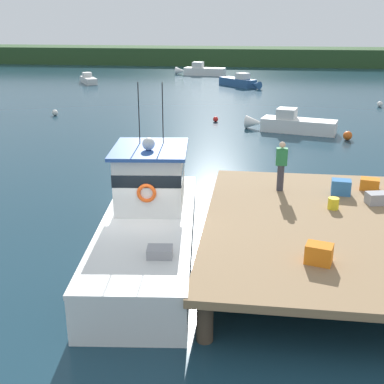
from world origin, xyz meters
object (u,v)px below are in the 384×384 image
(crate_stack_near_edge, at_px, (319,254))
(crate_stack_mid_dock, at_px, (341,187))
(mooring_buoy_inshore, at_px, (55,113))
(moored_boat_far_right, at_px, (201,71))
(crate_single_by_cleat, at_px, (370,184))
(mooring_buoy_outer, at_px, (380,104))
(main_fishing_boat, at_px, (150,220))
(moored_boat_off_the_point, at_px, (292,124))
(moored_boat_outer_mooring, at_px, (240,82))
(moored_boat_far_left, at_px, (88,79))
(bait_bucket, at_px, (333,203))
(mooring_buoy_spare_mooring, at_px, (216,119))
(mooring_buoy_channel_marker, at_px, (348,136))
(crate_single_far, at_px, (377,198))
(deckhand_by_the_boat, at_px, (281,165))

(crate_stack_near_edge, bearing_deg, crate_stack_mid_dock, 76.06)
(mooring_buoy_inshore, bearing_deg, moored_boat_far_right, 74.82)
(crate_single_by_cleat, distance_m, mooring_buoy_outer, 24.52)
(main_fishing_boat, xyz_separation_m, moored_boat_off_the_point, (5.12, 17.03, -0.53))
(crate_single_by_cleat, height_order, moored_boat_outer_mooring, crate_single_by_cleat)
(moored_boat_far_left, relative_size, mooring_buoy_inshore, 9.71)
(bait_bucket, distance_m, mooring_buoy_spare_mooring, 19.10)
(crate_single_by_cleat, relative_size, mooring_buoy_outer, 1.38)
(main_fishing_boat, distance_m, mooring_buoy_channel_marker, 17.29)
(mooring_buoy_channel_marker, bearing_deg, moored_boat_far_right, 110.48)
(crate_single_far, relative_size, bait_bucket, 1.76)
(deckhand_by_the_boat, relative_size, moored_boat_outer_mooring, 0.36)
(crate_single_far, bearing_deg, deckhand_by_the_boat, 162.85)
(crate_single_far, bearing_deg, mooring_buoy_inshore, 133.93)
(main_fishing_boat, relative_size, crate_stack_near_edge, 16.56)
(main_fishing_boat, xyz_separation_m, moored_boat_far_left, (-14.82, 38.15, -0.64))
(crate_single_far, height_order, crate_single_by_cleat, crate_single_by_cleat)
(moored_boat_far_left, distance_m, moored_boat_outer_mooring, 16.01)
(crate_stack_near_edge, bearing_deg, mooring_buoy_spare_mooring, 100.94)
(moored_boat_outer_mooring, bearing_deg, crate_stack_near_edge, -85.22)
(crate_single_far, relative_size, deckhand_by_the_boat, 0.37)
(crate_single_far, height_order, mooring_buoy_outer, crate_single_far)
(crate_single_by_cleat, relative_size, crate_stack_mid_dock, 1.00)
(crate_stack_near_edge, bearing_deg, mooring_buoy_channel_marker, 78.55)
(moored_boat_far_left, distance_m, moored_boat_off_the_point, 29.05)
(moored_boat_outer_mooring, bearing_deg, main_fishing_boat, -91.80)
(crate_single_by_cleat, bearing_deg, crate_single_far, -92.58)
(mooring_buoy_spare_mooring, bearing_deg, crate_single_by_cleat, -68.53)
(mooring_buoy_inshore, height_order, mooring_buoy_spare_mooring, mooring_buoy_inshore)
(crate_stack_near_edge, xyz_separation_m, mooring_buoy_spare_mooring, (-4.24, 21.93, -1.26))
(moored_boat_far_left, distance_m, mooring_buoy_inshore, 18.36)
(crate_single_far, distance_m, moored_boat_outer_mooring, 36.23)
(crate_single_far, distance_m, mooring_buoy_outer, 25.85)
(main_fishing_boat, distance_m, crate_single_far, 6.89)
(crate_single_by_cleat, distance_m, mooring_buoy_channel_marker, 12.37)
(moored_boat_far_right, height_order, mooring_buoy_spare_mooring, moored_boat_far_right)
(main_fishing_boat, relative_size, mooring_buoy_inshore, 23.86)
(bait_bucket, xyz_separation_m, mooring_buoy_channel_marker, (2.79, 14.19, -1.12))
(crate_stack_mid_dock, bearing_deg, crate_single_by_cleat, 30.77)
(crate_single_by_cleat, xyz_separation_m, mooring_buoy_channel_marker, (1.37, 12.24, -1.13))
(mooring_buoy_channel_marker, bearing_deg, deckhand_by_the_boat, -108.66)
(crate_single_by_cleat, bearing_deg, moored_boat_far_left, 121.53)
(moored_boat_far_left, relative_size, moored_boat_outer_mooring, 0.88)
(moored_boat_far_right, relative_size, mooring_buoy_inshore, 14.72)
(mooring_buoy_inshore, xyz_separation_m, mooring_buoy_channel_marker, (19.25, -4.91, 0.05))
(deckhand_by_the_boat, bearing_deg, moored_boat_outer_mooring, 94.32)
(moored_boat_outer_mooring, relative_size, mooring_buoy_inshore, 11.01)
(moored_boat_far_left, distance_m, moored_boat_far_right, 14.22)
(bait_bucket, xyz_separation_m, moored_boat_outer_mooring, (-4.14, 36.40, -0.91))
(bait_bucket, xyz_separation_m, mooring_buoy_inshore, (-16.46, 19.10, -1.16))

